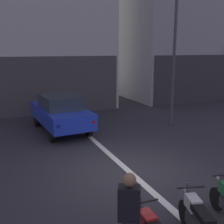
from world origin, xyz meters
TOP-DOWN VIEW (x-y plane):
  - ground_plane at (0.00, 0.00)m, footprint 120.00×120.00m
  - lane_centre_line at (0.00, 6.00)m, footprint 0.20×18.00m
  - building_far_right at (10.47, 12.80)m, footprint 9.81×9.44m
  - car_blue_crossing_near at (-0.90, 5.04)m, footprint 2.06×4.22m
  - street_lamp at (4.26, 4.06)m, footprint 0.36×0.36m
  - motorcycle_white_row_left_mid at (-0.24, -3.23)m, footprint 0.62×1.63m
  - person_by_motorcycles at (-1.66, -3.25)m, footprint 0.42×0.36m

SIDE VIEW (x-z plane):
  - ground_plane at x=0.00m, z-range 0.00..0.00m
  - lane_centre_line at x=0.00m, z-range 0.00..0.01m
  - motorcycle_white_row_left_mid at x=-0.24m, z-range -0.03..0.95m
  - person_by_motorcycles at x=-1.66m, z-range 0.02..1.69m
  - car_blue_crossing_near at x=-0.90m, z-range 0.07..1.71m
  - street_lamp at x=4.26m, z-range 0.75..7.93m
  - building_far_right at x=10.47m, z-range -0.01..14.22m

